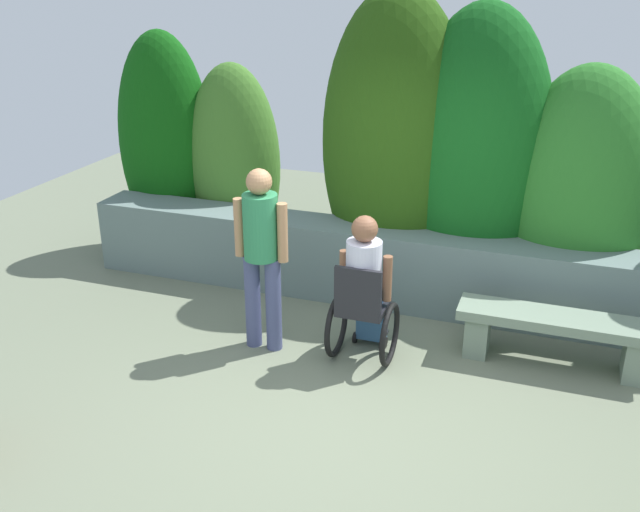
# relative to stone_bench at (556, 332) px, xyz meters

# --- Properties ---
(ground_plane) EXTENTS (12.65, 12.65, 0.00)m
(ground_plane) POSITION_rel_stone_bench_xyz_m (-1.49, -1.30, -0.31)
(ground_plane) COLOR #68705A
(stone_retaining_wall) EXTENTS (6.82, 0.52, 0.78)m
(stone_retaining_wall) POSITION_rel_stone_bench_xyz_m (-1.49, 0.73, 0.07)
(stone_retaining_wall) COLOR slate
(stone_retaining_wall) RESTS_ON ground
(hedge_backdrop) EXTENTS (7.49, 1.05, 3.06)m
(hedge_backdrop) POSITION_rel_stone_bench_xyz_m (-1.25, 1.25, 1.07)
(hedge_backdrop) COLOR #0F4D0F
(hedge_backdrop) RESTS_ON ground
(stone_bench) EXTENTS (1.66, 0.39, 0.47)m
(stone_bench) POSITION_rel_stone_bench_xyz_m (0.00, 0.00, 0.00)
(stone_bench) COLOR slate
(stone_bench) RESTS_ON ground
(person_in_wheelchair) EXTENTS (0.53, 0.66, 1.33)m
(person_in_wheelchair) POSITION_rel_stone_bench_xyz_m (-1.58, -0.43, 0.31)
(person_in_wheelchair) COLOR black
(person_in_wheelchair) RESTS_ON ground
(person_standing_companion) EXTENTS (0.49, 0.30, 1.66)m
(person_standing_companion) POSITION_rel_stone_bench_xyz_m (-2.47, -0.55, 0.64)
(person_standing_companion) COLOR #444B73
(person_standing_companion) RESTS_ON ground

